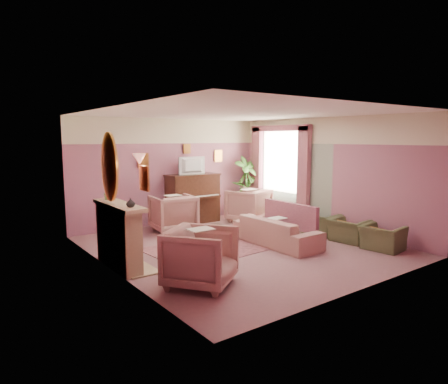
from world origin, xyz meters
TOP-DOWN VIEW (x-y plane):
  - floor at (0.00, 0.00)m, footprint 5.50×6.00m
  - ceiling at (0.00, 0.00)m, footprint 5.50×6.00m
  - wall_back at (0.00, 3.00)m, footprint 5.50×0.02m
  - wall_front at (0.00, -3.00)m, footprint 5.50×0.02m
  - wall_left at (-2.75, 0.00)m, footprint 0.02×6.00m
  - wall_right at (2.75, 0.00)m, footprint 0.02×6.00m
  - picture_rail_band at (0.00, 2.99)m, footprint 5.50×0.01m
  - stripe_panel at (2.73, 1.30)m, footprint 0.01×3.00m
  - fireplace_surround at (-2.59, 0.20)m, footprint 0.30×1.40m
  - fireplace_inset at (-2.49, 0.20)m, footprint 0.18×0.72m
  - fire_ember at (-2.45, 0.20)m, footprint 0.06×0.54m
  - mantel_shelf at (-2.56, 0.20)m, footprint 0.40×1.55m
  - hearth at (-2.39, 0.20)m, footprint 0.55×1.50m
  - mirror_frame at (-2.70, 0.20)m, footprint 0.04×0.72m
  - mirror_glass at (-2.67, 0.20)m, footprint 0.01×0.60m
  - sconce_shade at (-2.62, -0.85)m, footprint 0.20×0.20m
  - piano at (0.50, 2.68)m, footprint 1.40×0.60m
  - piano_keyshelf at (0.50, 2.33)m, footprint 1.30×0.12m
  - piano_keys at (0.50, 2.33)m, footprint 1.20×0.08m
  - piano_top at (0.50, 2.68)m, footprint 1.45×0.65m
  - television at (0.50, 2.63)m, footprint 0.80×0.12m
  - print_back_left at (-0.80, 2.96)m, footprint 0.30×0.03m
  - print_back_right at (1.55, 2.96)m, footprint 0.26×0.03m
  - print_back_mid at (0.50, 2.96)m, footprint 0.22×0.03m
  - print_left_wall at (-2.71, -1.20)m, footprint 0.03×0.28m
  - window_blind at (2.70, 1.55)m, footprint 0.03×1.40m
  - curtain_left at (2.62, 0.63)m, footprint 0.16×0.34m
  - curtain_right at (2.62, 2.47)m, footprint 0.16×0.34m
  - pelmet at (2.62, 1.55)m, footprint 0.16×2.20m
  - mantel_plant at (-2.55, 0.75)m, footprint 0.16×0.16m
  - mantel_vase at (-2.55, -0.30)m, footprint 0.16×0.16m
  - area_rug at (-0.56, 0.27)m, footprint 2.61×1.96m
  - coffee_table at (-0.70, 0.31)m, footprint 1.02×0.53m
  - table_paper at (-0.65, 0.31)m, footprint 0.35×0.28m
  - sofa at (0.73, -0.36)m, footprint 0.68×2.05m
  - sofa_throw at (1.13, -0.36)m, footprint 0.10×1.55m
  - floral_armchair_left at (-0.46, 2.06)m, footprint 0.97×0.97m
  - floral_armchair_right at (1.76, 1.83)m, footprint 0.97×0.97m
  - floral_armchair_front at (-1.90, -1.42)m, footprint 0.97×0.97m
  - olive_chair_a at (2.21, -1.94)m, footprint 0.55×0.79m
  - olive_chair_b at (2.21, -1.12)m, footprint 0.55×0.79m
  - olive_chair_c at (2.21, -0.30)m, footprint 0.55×0.79m
  - olive_chair_d at (2.21, 0.52)m, footprint 0.55×0.79m
  - side_table at (2.22, 2.64)m, footprint 0.52×0.52m
  - side_plant_big at (2.22, 2.64)m, footprint 0.30×0.30m
  - side_plant_small at (2.34, 2.54)m, footprint 0.16×0.16m
  - palm_pot at (2.28, 2.56)m, footprint 0.34×0.34m
  - palm_plant at (2.28, 2.56)m, footprint 0.76×0.76m

SIDE VIEW (x-z plane):
  - floor at x=0.00m, z-range -0.01..0.01m
  - area_rug at x=-0.56m, z-range 0.00..0.01m
  - hearth at x=-2.39m, z-range 0.00..0.02m
  - palm_pot at x=2.28m, z-range 0.00..0.34m
  - fire_ember at x=-2.45m, z-range 0.17..0.27m
  - coffee_table at x=-0.70m, z-range 0.00..0.45m
  - olive_chair_a at x=2.21m, z-range 0.00..0.68m
  - olive_chair_b at x=2.21m, z-range 0.00..0.68m
  - olive_chair_c at x=2.21m, z-range 0.00..0.68m
  - olive_chair_d at x=2.21m, z-range 0.00..0.68m
  - side_table at x=2.22m, z-range 0.00..0.70m
  - fireplace_inset at x=-2.49m, z-range 0.06..0.74m
  - sofa at x=0.73m, z-range 0.00..0.83m
  - table_paper at x=-0.65m, z-range 0.45..0.46m
  - floral_armchair_left at x=-0.46m, z-range 0.00..1.02m
  - floral_armchair_right at x=1.76m, z-range 0.00..1.02m
  - floral_armchair_front at x=-1.90m, z-range 0.00..1.02m
  - fireplace_surround at x=-2.59m, z-range 0.00..1.10m
  - sofa_throw at x=1.13m, z-range 0.32..0.88m
  - piano at x=0.50m, z-range 0.00..1.30m
  - piano_keyshelf at x=0.50m, z-range 0.69..0.75m
  - piano_keys at x=0.50m, z-range 0.75..0.77m
  - side_plant_small at x=2.34m, z-range 0.70..0.98m
  - side_plant_big at x=2.22m, z-range 0.70..1.04m
  - palm_plant at x=2.28m, z-range 0.34..1.78m
  - stripe_panel at x=2.73m, z-range 0.00..2.15m
  - mantel_shelf at x=-2.56m, z-range 1.09..1.16m
  - mantel_vase at x=-2.55m, z-range 1.15..1.31m
  - mantel_plant at x=-2.55m, z-range 1.15..1.43m
  - curtain_left at x=2.62m, z-range 0.00..2.60m
  - curtain_right at x=2.62m, z-range 0.00..2.60m
  - piano_top at x=0.50m, z-range 1.29..1.33m
  - wall_back at x=0.00m, z-range 0.00..2.80m
  - wall_front at x=0.00m, z-range 0.00..2.80m
  - wall_left at x=-2.75m, z-range 0.00..2.80m
  - wall_right at x=2.75m, z-range 0.00..2.80m
  - television at x=0.50m, z-range 1.36..1.84m
  - window_blind at x=2.70m, z-range 0.80..2.60m
  - print_back_left at x=-0.80m, z-range 1.53..1.91m
  - print_left_wall at x=-2.71m, z-range 1.54..1.90m
  - print_back_right at x=1.55m, z-range 1.61..1.95m
  - mirror_frame at x=-2.70m, z-range 1.20..2.40m
  - mirror_glass at x=-2.67m, z-range 1.27..2.33m
  - sconce_shade at x=-2.62m, z-range 1.90..2.06m
  - print_back_mid at x=0.50m, z-range 1.87..2.13m
  - picture_rail_band at x=0.00m, z-range 2.15..2.80m
  - pelmet at x=2.62m, z-range 2.48..2.64m
  - ceiling at x=0.00m, z-range 2.79..2.80m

